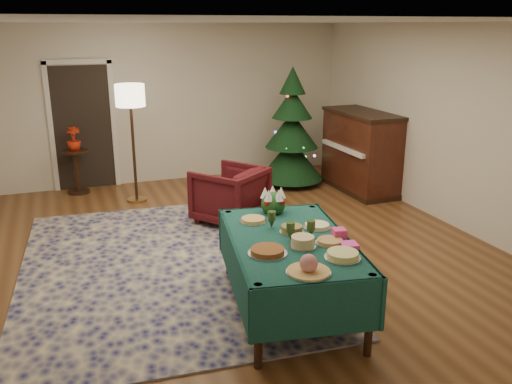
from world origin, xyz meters
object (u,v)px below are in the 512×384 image
object	(u,v)px
side_table	(77,172)
gift_box	(339,234)
floor_lamp	(130,103)
armchair	(230,192)
christmas_tree	(292,133)
buffet_table	(290,253)
potted_plant	(74,144)
piano	(361,152)

from	to	relation	value
side_table	gift_box	bearing A→B (deg)	-66.46
floor_lamp	side_table	world-z (taller)	floor_lamp
armchair	christmas_tree	size ratio (longest dim) A/B	0.43
gift_box	christmas_tree	distance (m)	4.40
gift_box	side_table	world-z (taller)	gift_box
buffet_table	potted_plant	xyz separation A→B (m)	(-1.71, 4.74, 0.23)
side_table	christmas_tree	world-z (taller)	christmas_tree
buffet_table	piano	bearing A→B (deg)	50.30
side_table	christmas_tree	xyz separation A→B (m)	(3.51, -0.72, 0.56)
armchair	potted_plant	xyz separation A→B (m)	(-1.93, 2.18, 0.39)
buffet_table	potted_plant	distance (m)	5.05
gift_box	christmas_tree	world-z (taller)	christmas_tree
buffet_table	christmas_tree	distance (m)	4.42
floor_lamp	potted_plant	xyz separation A→B (m)	(-0.84, 0.76, -0.72)
floor_lamp	buffet_table	bearing A→B (deg)	-77.68
side_table	piano	bearing A→B (deg)	-18.32
armchair	christmas_tree	xyz separation A→B (m)	(1.58, 1.46, 0.47)
armchair	floor_lamp	distance (m)	2.11
buffet_table	floor_lamp	size ratio (longest dim) A/B	1.14
buffet_table	potted_plant	world-z (taller)	potted_plant
gift_box	armchair	size ratio (longest dim) A/B	0.14
buffet_table	piano	distance (m)	4.26
armchair	side_table	world-z (taller)	armchair
potted_plant	buffet_table	bearing A→B (deg)	-70.16
buffet_table	floor_lamp	bearing A→B (deg)	102.32
gift_box	armchair	xyz separation A→B (m)	(-0.20, 2.72, -0.36)
gift_box	christmas_tree	xyz separation A→B (m)	(1.38, 4.18, 0.11)
armchair	piano	distance (m)	2.61
buffet_table	armchair	world-z (taller)	armchair
side_table	floor_lamp	bearing A→B (deg)	-42.01
armchair	side_table	size ratio (longest dim) A/B	1.21
side_table	potted_plant	bearing A→B (deg)	116.57
armchair	piano	bearing A→B (deg)	159.01
floor_lamp	potted_plant	distance (m)	1.34
side_table	piano	world-z (taller)	piano
floor_lamp	side_table	bearing A→B (deg)	137.99
piano	potted_plant	bearing A→B (deg)	161.68
potted_plant	piano	xyz separation A→B (m)	(4.43, -1.47, -0.18)
floor_lamp	christmas_tree	xyz separation A→B (m)	(2.67, 0.03, -0.64)
gift_box	potted_plant	distance (m)	5.35
gift_box	piano	size ratio (longest dim) A/B	0.08
armchair	piano	world-z (taller)	piano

